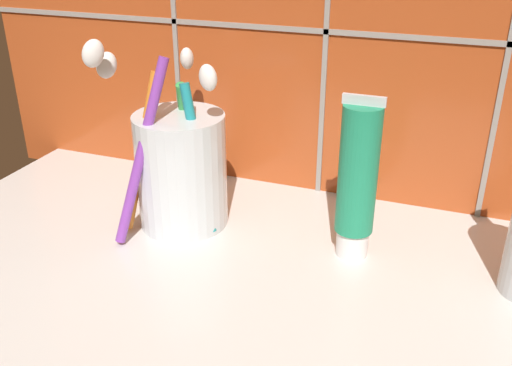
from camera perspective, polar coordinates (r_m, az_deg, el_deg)
sink_counter at (r=47.48cm, az=-1.53°, el=-10.69°), size 64.49×37.53×2.00cm
toothbrush_cup at (r=53.00cm, az=-7.60°, el=1.59°), size 10.50×14.90×18.55cm
toothpaste_tube at (r=47.56cm, az=10.11°, el=0.29°), size 3.42×3.26×14.30cm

